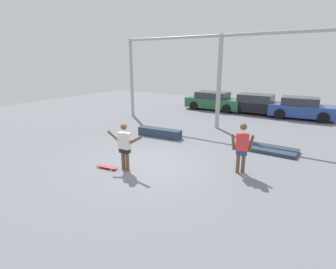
{
  "coord_description": "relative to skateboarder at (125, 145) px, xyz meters",
  "views": [
    {
      "loc": [
        5.46,
        -7.09,
        3.73
      ],
      "look_at": [
        -0.17,
        1.7,
        0.75
      ],
      "focal_mm": 28.0,
      "sensor_mm": 36.0,
      "label": 1
    }
  ],
  "objects": [
    {
      "name": "parked_car_green",
      "position": [
        -2.0,
        12.49,
        -0.25
      ],
      "size": [
        4.27,
        1.98,
        1.36
      ],
      "rotation": [
        0.0,
        0.0,
        0.01
      ],
      "color": "#28603D",
      "rests_on": "ground_plane"
    },
    {
      "name": "canopy_support_right",
      "position": [
        3.5,
        7.28,
        2.29
      ],
      "size": [
        6.4,
        0.2,
        5.03
      ],
      "color": "#A5A8AD",
      "rests_on": "ground_plane"
    },
    {
      "name": "manual_pad",
      "position": [
        3.68,
        4.77,
        -0.84
      ],
      "size": [
        2.56,
        1.12,
        0.15
      ],
      "primitive_type": "cube",
      "rotation": [
        0.0,
        0.0,
        -0.02
      ],
      "color": "#28384C",
      "rests_on": "ground_plane"
    },
    {
      "name": "grind_box",
      "position": [
        -1.31,
        4.05,
        -0.71
      ],
      "size": [
        2.31,
        0.68,
        0.42
      ],
      "primitive_type": "cube",
      "rotation": [
        0.0,
        0.0,
        0.09
      ],
      "color": "#28384C",
      "rests_on": "ground_plane"
    },
    {
      "name": "bystander",
      "position": [
        3.49,
        1.9,
        0.04
      ],
      "size": [
        0.74,
        0.36,
        1.74
      ],
      "rotation": [
        0.0,
        0.0,
        3.51
      ],
      "color": "brown",
      "rests_on": "ground_plane"
    },
    {
      "name": "skateboarder",
      "position": [
        0.0,
        0.0,
        0.0
      ],
      "size": [
        1.48,
        0.23,
        1.66
      ],
      "rotation": [
        0.0,
        0.0,
        0.04
      ],
      "color": "brown",
      "rests_on": "ground_plane"
    },
    {
      "name": "canopy_support_left",
      "position": [
        -2.66,
        7.28,
        2.29
      ],
      "size": [
        6.4,
        0.2,
        5.03
      ],
      "color": "#A5A8AD",
      "rests_on": "ground_plane"
    },
    {
      "name": "parked_car_blue",
      "position": [
        4.1,
        12.5,
        -0.23
      ],
      "size": [
        4.12,
        2.12,
        1.4
      ],
      "rotation": [
        0.0,
        0.0,
        0.09
      ],
      "color": "#284793",
      "rests_on": "ground_plane"
    },
    {
      "name": "ground_plane",
      "position": [
        0.42,
        0.68,
        -0.92
      ],
      "size": [
        36.0,
        36.0,
        0.0
      ],
      "primitive_type": "plane",
      "color": "slate"
    },
    {
      "name": "parked_car_black",
      "position": [
        1.23,
        12.66,
        -0.24
      ],
      "size": [
        4.17,
        2.07,
        1.39
      ],
      "rotation": [
        0.0,
        0.0,
        0.02
      ],
      "color": "black",
      "rests_on": "ground_plane"
    },
    {
      "name": "skateboard",
      "position": [
        -0.63,
        -0.3,
        -0.85
      ],
      "size": [
        0.82,
        0.33,
        0.08
      ],
      "rotation": [
        0.0,
        0.0,
        0.14
      ],
      "color": "red",
      "rests_on": "ground_plane"
    }
  ]
}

